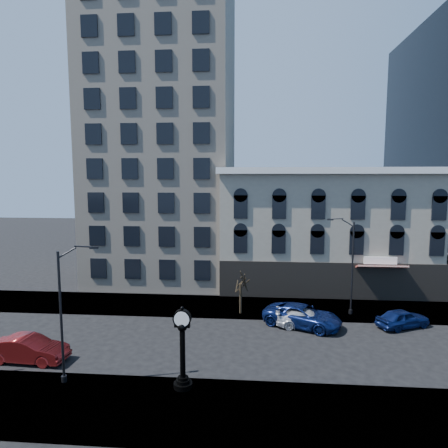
{
  "coord_description": "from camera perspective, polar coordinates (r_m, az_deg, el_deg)",
  "views": [
    {
      "loc": [
        4.53,
        -26.54,
        11.71
      ],
      "look_at": [
        2.0,
        4.0,
        8.0
      ],
      "focal_mm": 32.0,
      "sensor_mm": 36.0,
      "label": 1
    }
  ],
  "objects": [
    {
      "name": "car_near_b",
      "position": [
        29.2,
        -26.14,
        -15.74
      ],
      "size": [
        5.03,
        1.98,
        1.63
      ],
      "primitive_type": "imported",
      "rotation": [
        0.0,
        0.0,
        1.52
      ],
      "color": "maroon",
      "rests_on": "ground"
    },
    {
      "name": "sidewalk_far",
      "position": [
        36.73,
        -2.65,
        -11.6
      ],
      "size": [
        160.0,
        6.0,
        0.12
      ],
      "primitive_type": "cube",
      "color": "gray",
      "rests_on": "ground"
    },
    {
      "name": "car_far_b",
      "position": [
        32.4,
        11.7,
        -13.13
      ],
      "size": [
        4.83,
        2.16,
        1.38
      ],
      "primitive_type": "imported",
      "rotation": [
        0.0,
        0.0,
        1.52
      ],
      "color": "silver",
      "rests_on": "ground"
    },
    {
      "name": "cream_tower",
      "position": [
        47.27,
        -8.69,
        16.09
      ],
      "size": [
        15.9,
        15.4,
        42.5
      ],
      "color": "beige",
      "rests_on": "ground"
    },
    {
      "name": "ground",
      "position": [
        29.36,
        -4.74,
        -16.63
      ],
      "size": [
        160.0,
        160.0,
        0.0
      ],
      "primitive_type": "plane",
      "color": "black",
      "rests_on": "ground"
    },
    {
      "name": "victorian_row",
      "position": [
        43.46,
        14.59,
        -0.87
      ],
      "size": [
        22.6,
        11.19,
        12.5
      ],
      "color": "gray",
      "rests_on": "ground"
    },
    {
      "name": "sidewalk_near",
      "position": [
        22.36,
        -8.44,
        -24.58
      ],
      "size": [
        160.0,
        6.0,
        0.12
      ],
      "primitive_type": "cube",
      "color": "gray",
      "rests_on": "ground"
    },
    {
      "name": "car_far_a",
      "position": [
        32.51,
        11.12,
        -12.77
      ],
      "size": [
        6.63,
        5.01,
        1.67
      ],
      "primitive_type": "imported",
      "rotation": [
        0.0,
        0.0,
        1.15
      ],
      "color": "#0C194C",
      "rests_on": "ground"
    },
    {
      "name": "street_clock",
      "position": [
        22.92,
        -5.94,
        -17.63
      ],
      "size": [
        1.05,
        1.05,
        4.62
      ],
      "rotation": [
        0.0,
        0.0,
        -0.04
      ],
      "color": "black",
      "rests_on": "sidewalk_near"
    },
    {
      "name": "bare_tree_far",
      "position": [
        33.86,
        2.4,
        -7.66
      ],
      "size": [
        2.38,
        2.38,
        4.09
      ],
      "color": "#2C2316",
      "rests_on": "sidewalk_far"
    },
    {
      "name": "street_lamp_near",
      "position": [
        23.76,
        -21.11,
        -7.19
      ],
      "size": [
        2.0,
        0.79,
        7.94
      ],
      "rotation": [
        0.0,
        0.0,
        0.29
      ],
      "color": "black",
      "rests_on": "sidewalk_near"
    },
    {
      "name": "street_lamp_far",
      "position": [
        34.72,
        17.0,
        -2.27
      ],
      "size": [
        2.09,
        0.79,
        8.26
      ],
      "rotation": [
        0.0,
        0.0,
        2.87
      ],
      "color": "black",
      "rests_on": "sidewalk_far"
    },
    {
      "name": "car_far_c",
      "position": [
        34.63,
        24.16,
        -12.21
      ],
      "size": [
        4.59,
        3.33,
        1.45
      ],
      "primitive_type": "imported",
      "rotation": [
        0.0,
        0.0,
        2.0
      ],
      "color": "#0C194C",
      "rests_on": "ground"
    }
  ]
}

